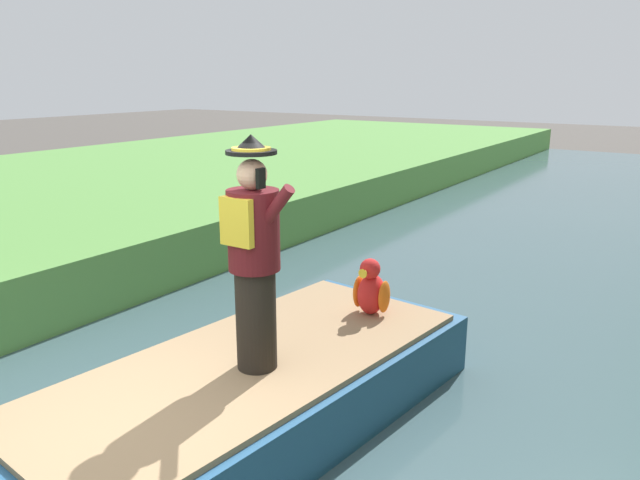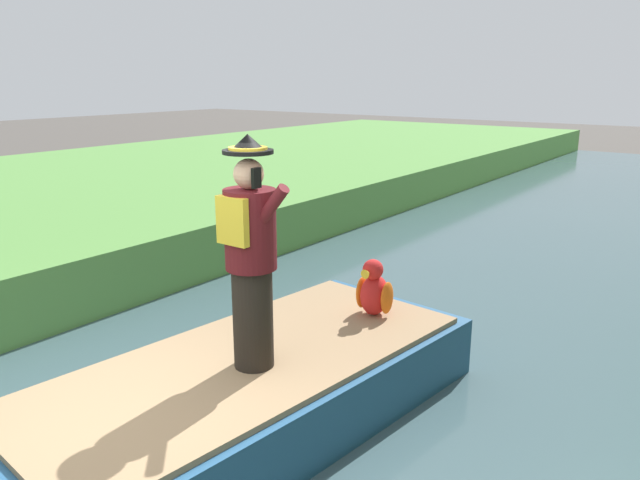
% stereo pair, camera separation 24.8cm
% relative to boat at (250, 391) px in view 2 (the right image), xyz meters
% --- Properties ---
extents(boat, '(2.26, 4.37, 0.61)m').
position_rel_boat_xyz_m(boat, '(0.00, 0.00, 0.00)').
color(boat, '#23517A').
rests_on(boat, canal_water).
extents(person_pirate, '(0.61, 0.42, 1.85)m').
position_rel_boat_xyz_m(person_pirate, '(0.13, -0.08, 1.23)').
color(person_pirate, black).
rests_on(person_pirate, boat).
extents(parrot_plush, '(0.36, 0.35, 0.57)m').
position_rel_boat_xyz_m(parrot_plush, '(0.34, 1.42, 0.55)').
color(parrot_plush, red).
rests_on(parrot_plush, boat).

